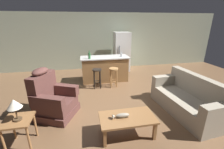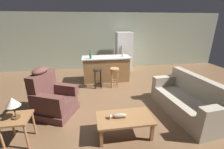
{
  "view_description": "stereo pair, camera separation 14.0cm",
  "coord_description": "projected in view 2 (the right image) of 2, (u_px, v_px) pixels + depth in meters",
  "views": [
    {
      "loc": [
        -0.77,
        -4.12,
        2.2
      ],
      "look_at": [
        0.0,
        -0.1,
        0.75
      ],
      "focal_mm": 24.0,
      "sensor_mm": 36.0,
      "label": 1
    },
    {
      "loc": [
        -0.63,
        -4.14,
        2.2
      ],
      "look_at": [
        0.0,
        -0.1,
        0.75
      ],
      "focal_mm": 24.0,
      "sensor_mm": 36.0,
      "label": 2
    }
  ],
  "objects": [
    {
      "name": "bar_stool_left",
      "position": [
        98.0,
        75.0,
        5.14
      ],
      "size": [
        0.32,
        0.32,
        0.68
      ],
      "color": "black",
      "rests_on": "ground_plane"
    },
    {
      "name": "bottle_tall_green",
      "position": [
        123.0,
        55.0,
        5.58
      ],
      "size": [
        0.07,
        0.07,
        0.21
      ],
      "color": "silver",
      "rests_on": "kitchen_island"
    },
    {
      "name": "fish_figurine",
      "position": [
        118.0,
        116.0,
        2.92
      ],
      "size": [
        0.34,
        0.1,
        0.1
      ],
      "color": "#4C3823",
      "rests_on": "coffee_table"
    },
    {
      "name": "end_table",
      "position": [
        17.0,
        122.0,
        2.74
      ],
      "size": [
        0.48,
        0.48,
        0.56
      ],
      "color": "olive",
      "rests_on": "ground_plane"
    },
    {
      "name": "table_lamp",
      "position": [
        13.0,
        103.0,
        2.59
      ],
      "size": [
        0.24,
        0.24,
        0.41
      ],
      "color": "#4C3823",
      "rests_on": "end_table"
    },
    {
      "name": "couch",
      "position": [
        188.0,
        101.0,
        3.71
      ],
      "size": [
        1.02,
        1.97,
        0.94
      ],
      "rotation": [
        0.0,
        0.0,
        3.24
      ],
      "color": "#9E937F",
      "rests_on": "ground_plane"
    },
    {
      "name": "recliner_near_lamp",
      "position": [
        52.0,
        98.0,
        3.67
      ],
      "size": [
        1.11,
        1.11,
        1.2
      ],
      "rotation": [
        0.0,
        0.0,
        -0.42
      ],
      "color": "brown",
      "rests_on": "ground_plane"
    },
    {
      "name": "coffee_table",
      "position": [
        125.0,
        119.0,
        2.97
      ],
      "size": [
        1.1,
        0.6,
        0.42
      ],
      "color": "olive",
      "rests_on": "ground_plane"
    },
    {
      "name": "refrigerator",
      "position": [
        124.0,
        52.0,
        6.9
      ],
      "size": [
        0.7,
        0.69,
        1.76
      ],
      "color": "white",
      "rests_on": "ground_plane"
    },
    {
      "name": "back_wall",
      "position": [
        102.0,
        41.0,
        7.16
      ],
      "size": [
        12.0,
        0.05,
        2.6
      ],
      "color": "#9EA88E",
      "rests_on": "ground_plane"
    },
    {
      "name": "bottle_short_amber",
      "position": [
        91.0,
        56.0,
        5.31
      ],
      "size": [
        0.08,
        0.08,
        0.3
      ],
      "color": "#2D6B38",
      "rests_on": "kitchen_island"
    },
    {
      "name": "kitchen_island",
      "position": [
        106.0,
        69.0,
        5.78
      ],
      "size": [
        1.8,
        0.7,
        0.95
      ],
      "color": "olive",
      "rests_on": "ground_plane"
    },
    {
      "name": "bar_stool_right",
      "position": [
        114.0,
        74.0,
        5.23
      ],
      "size": [
        0.32,
        0.32,
        0.68
      ],
      "color": "#A87A47",
      "rests_on": "ground_plane"
    },
    {
      "name": "ground_plane",
      "position": [
        111.0,
        96.0,
        4.68
      ],
      "size": [
        12.0,
        12.0,
        0.0
      ],
      "color": "brown"
    }
  ]
}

